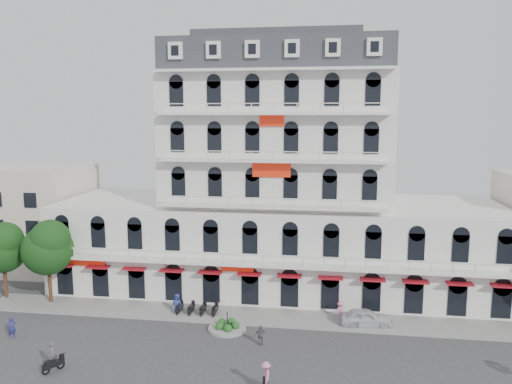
% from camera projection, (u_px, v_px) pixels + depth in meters
% --- Properties ---
extents(ground, '(120.00, 120.00, 0.00)m').
position_uv_depth(ground, '(252.00, 368.00, 35.63)').
color(ground, '#38383A').
rests_on(ground, ground).
extents(sidewalk, '(53.00, 4.00, 0.16)m').
position_uv_depth(sidewalk, '(267.00, 317.00, 44.42)').
color(sidewalk, gray).
rests_on(sidewalk, ground).
extents(main_building, '(45.00, 15.00, 25.80)m').
position_uv_depth(main_building, '(278.00, 192.00, 51.71)').
color(main_building, silver).
rests_on(main_building, ground).
extents(flank_building_west, '(14.00, 10.00, 12.00)m').
position_uv_depth(flank_building_west, '(26.00, 217.00, 58.57)').
color(flank_building_west, beige).
rests_on(flank_building_west, ground).
extents(traffic_island, '(3.20, 3.20, 1.60)m').
position_uv_depth(traffic_island, '(227.00, 327.00, 41.88)').
color(traffic_island, gray).
rests_on(traffic_island, ground).
extents(parked_scooter_row, '(4.40, 1.80, 1.10)m').
position_uv_depth(parked_scooter_row, '(197.00, 315.00, 45.14)').
color(parked_scooter_row, black).
rests_on(parked_scooter_row, ground).
extents(tree_west_outer, '(4.50, 4.48, 7.76)m').
position_uv_depth(tree_west_outer, '(3.00, 246.00, 48.29)').
color(tree_west_outer, '#382314').
rests_on(tree_west_outer, ground).
extents(tree_west_inner, '(4.76, 4.76, 8.25)m').
position_uv_depth(tree_west_inner, '(48.00, 246.00, 47.03)').
color(tree_west_inner, '#382314').
rests_on(tree_west_inner, ground).
extents(parked_car, '(4.58, 2.23, 1.51)m').
position_uv_depth(parked_car, '(366.00, 318.00, 42.63)').
color(parked_car, silver).
rests_on(parked_car, ground).
extents(rider_west, '(1.10, 1.50, 2.20)m').
position_uv_depth(rider_west, '(53.00, 358.00, 34.97)').
color(rider_west, black).
rests_on(rider_west, ground).
extents(rider_center, '(0.87, 1.69, 2.24)m').
position_uv_depth(rider_center, '(266.00, 377.00, 32.06)').
color(rider_center, black).
rests_on(rider_center, ground).
extents(pedestrian_left, '(0.97, 0.68, 1.86)m').
position_uv_depth(pedestrian_left, '(177.00, 304.00, 45.22)').
color(pedestrian_left, navy).
rests_on(pedestrian_left, ground).
extents(pedestrian_mid, '(0.98, 0.53, 1.59)m').
position_uv_depth(pedestrian_mid, '(261.00, 335.00, 39.10)').
color(pedestrian_mid, '#58565E').
rests_on(pedestrian_mid, ground).
extents(pedestrian_right, '(1.14, 0.69, 1.71)m').
position_uv_depth(pedestrian_right, '(340.00, 311.00, 43.86)').
color(pedestrian_right, pink).
rests_on(pedestrian_right, ground).
extents(pedestrian_far, '(0.74, 0.71, 1.70)m').
position_uv_depth(pedestrian_far, '(12.00, 327.00, 40.39)').
color(pedestrian_far, navy).
rests_on(pedestrian_far, ground).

